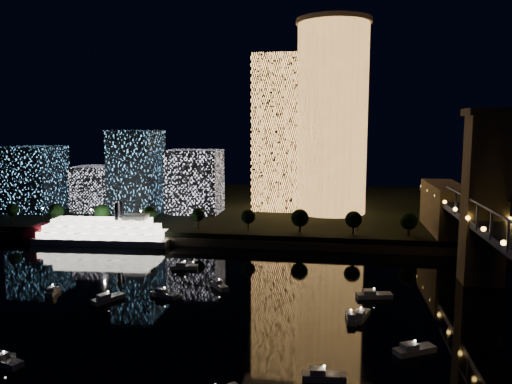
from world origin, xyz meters
TOP-DOWN VIEW (x-y plane):
  - ground at (0.00, 0.00)m, footprint 520.00×520.00m
  - far_bank at (0.00, 160.00)m, footprint 420.00×160.00m
  - seawall at (0.00, 82.00)m, footprint 420.00×6.00m
  - tower_cylindrical at (20.93, 134.50)m, footprint 34.00×34.00m
  - tower_rectangular at (-4.51, 141.61)m, footprint 23.01×23.01m
  - midrise_blocks at (-78.28, 119.97)m, footprint 99.16×30.71m
  - riverboat at (-67.58, 77.83)m, footprint 56.95×15.24m
  - motorboats at (-0.68, 7.96)m, footprint 108.28×79.34m
  - esplanade_trees at (-23.35, 88.00)m, footprint 165.86×6.78m
  - street_lamps at (-34.00, 94.00)m, footprint 132.70×0.70m

SIDE VIEW (x-z plane):
  - ground at x=0.00m, z-range 0.00..0.00m
  - motorboats at x=-0.68m, z-range -0.58..2.20m
  - seawall at x=0.00m, z-range 0.00..3.00m
  - far_bank at x=0.00m, z-range 0.00..5.00m
  - riverboat at x=-67.58m, z-range -4.13..12.84m
  - street_lamps at x=-34.00m, z-range 6.20..11.85m
  - esplanade_trees at x=-23.35m, z-range 6.02..14.91m
  - midrise_blocks at x=-78.28m, z-range 1.51..39.76m
  - tower_rectangular at x=-4.51m, z-range 5.00..78.21m
  - tower_cylindrical at x=20.93m, z-range 5.13..92.48m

